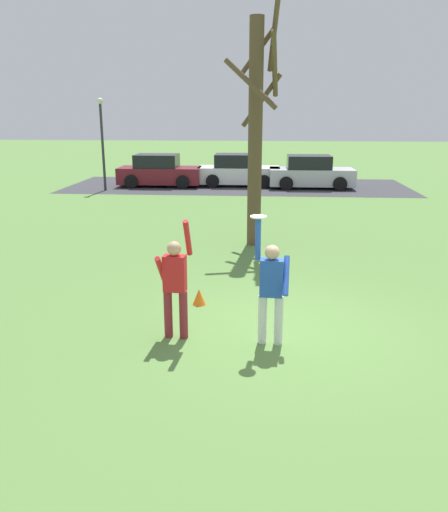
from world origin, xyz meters
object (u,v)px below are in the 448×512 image
at_px(bare_tree_tall, 257,126).
at_px(parked_car_white, 238,171).
at_px(person_catcher, 271,286).
at_px(frisbee_disc, 258,217).
at_px(lamppost_by_lot, 102,135).
at_px(field_cone_orange, 199,297).
at_px(parked_car_maroon, 159,172).
at_px(parked_car_silver, 311,173).
at_px(person_defender, 175,282).

bearing_deg(bare_tree_tall, parked_car_white, 95.23).
bearing_deg(person_catcher, parked_car_white, -81.38).
distance_m(frisbee_disc, lamppost_by_lot, 18.00).
bearing_deg(frisbee_disc, bare_tree_tall, 91.43).
bearing_deg(lamppost_by_lot, field_cone_orange, -66.53).
relative_size(person_catcher, parked_car_maroon, 0.50).
xyz_separation_m(person_catcher, parked_car_white, (-1.49, 18.52, -0.25)).
xyz_separation_m(parked_car_silver, bare_tree_tall, (-2.51, -11.45, 2.55)).
bearing_deg(field_cone_orange, bare_tree_tall, 78.64).
bearing_deg(frisbee_disc, parked_car_white, 93.90).
height_order(person_defender, parked_car_silver, person_defender).
bearing_deg(frisbee_disc, parked_car_silver, 82.56).
xyz_separation_m(person_catcher, parked_car_silver, (2.12, 17.98, -0.25)).
bearing_deg(parked_car_white, field_cone_orange, -90.23).
bearing_deg(lamppost_by_lot, parked_car_maroon, 35.97).
distance_m(lamppost_by_lot, field_cone_orange, 16.23).
bearing_deg(lamppost_by_lot, parked_car_silver, 9.31).
bearing_deg(field_cone_orange, person_catcher, -50.18).
height_order(parked_car_white, field_cone_orange, parked_car_white).
bearing_deg(person_defender, parked_car_silver, 82.39).
distance_m(person_catcher, lamppost_by_lot, 18.18).
bearing_deg(person_defender, person_catcher, 0.00).
bearing_deg(lamppost_by_lot, bare_tree_tall, -53.14).
bearing_deg(parked_car_silver, field_cone_orange, -102.69).
xyz_separation_m(frisbee_disc, bare_tree_tall, (-0.16, 6.51, 1.19)).
height_order(frisbee_disc, parked_car_white, frisbee_disc).
xyz_separation_m(parked_car_white, lamppost_by_lot, (-6.27, -2.16, 1.86)).
relative_size(person_defender, parked_car_maroon, 0.49).
height_order(person_defender, frisbee_disc, frisbee_disc).
relative_size(person_catcher, frisbee_disc, 8.28).
xyz_separation_m(parked_car_maroon, bare_tree_tall, (5.06, -11.51, 2.55)).
distance_m(parked_car_white, parked_car_silver, 3.65).
distance_m(parked_car_silver, bare_tree_tall, 11.99).
height_order(parked_car_white, lamppost_by_lot, lamppost_by_lot).
bearing_deg(parked_car_white, lamppost_by_lot, -161.61).
bearing_deg(bare_tree_tall, parked_car_silver, 77.65).
bearing_deg(parked_car_maroon, person_catcher, -73.82).
relative_size(frisbee_disc, lamppost_by_lot, 0.06).
xyz_separation_m(parked_car_white, parked_car_silver, (3.61, -0.54, 0.00)).
relative_size(person_defender, lamppost_by_lot, 0.48).
relative_size(parked_car_white, parked_car_silver, 1.00).
height_order(person_catcher, person_defender, person_catcher).
height_order(person_defender, field_cone_orange, person_defender).
bearing_deg(parked_car_silver, parked_car_white, 170.81).
bearing_deg(bare_tree_tall, frisbee_disc, -88.57).
height_order(bare_tree_tall, lamppost_by_lot, bare_tree_tall).
distance_m(frisbee_disc, parked_car_maroon, 18.81).
height_order(person_catcher, bare_tree_tall, bare_tree_tall).
bearing_deg(parked_car_white, parked_car_silver, -9.19).
xyz_separation_m(parked_car_maroon, parked_car_white, (3.96, 0.48, 0.00)).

